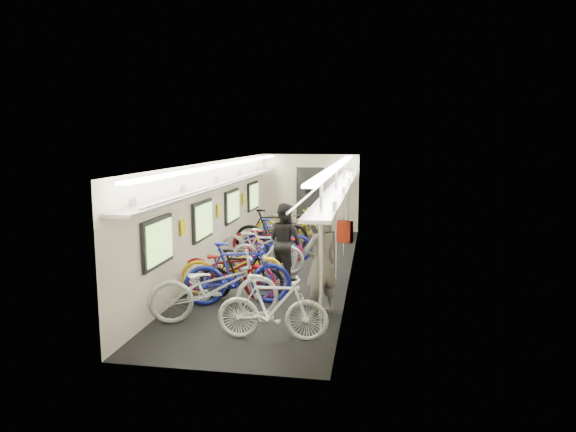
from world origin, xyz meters
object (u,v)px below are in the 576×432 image
(passenger_near, at_px, (321,264))
(passenger_mid, at_px, (285,241))
(backpack, at_px, (345,232))
(bicycle_0, at_px, (215,288))
(bicycle_1, at_px, (238,274))

(passenger_near, relative_size, passenger_mid, 1.07)
(passenger_mid, bearing_deg, backpack, 169.08)
(bicycle_0, relative_size, bicycle_1, 1.10)
(bicycle_0, distance_m, passenger_near, 1.78)
(backpack, bearing_deg, bicycle_0, -126.29)
(bicycle_0, bearing_deg, passenger_mid, -35.48)
(bicycle_0, xyz_separation_m, passenger_mid, (0.68, 2.61, 0.25))
(bicycle_0, height_order, passenger_mid, passenger_mid)
(bicycle_0, bearing_deg, backpack, -77.76)
(passenger_near, distance_m, passenger_mid, 2.23)
(bicycle_1, relative_size, passenger_near, 1.10)
(passenger_mid, xyz_separation_m, backpack, (1.30, -1.31, 0.48))
(bicycle_0, height_order, passenger_near, passenger_near)
(bicycle_0, relative_size, passenger_near, 1.21)
(bicycle_1, bearing_deg, bicycle_0, 151.46)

